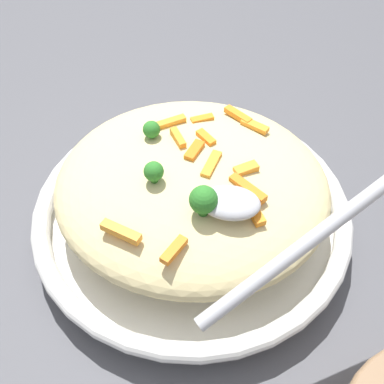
# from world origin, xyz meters

# --- Properties ---
(ground_plane) EXTENTS (2.40, 2.40, 0.00)m
(ground_plane) POSITION_xyz_m (0.00, 0.00, 0.00)
(ground_plane) COLOR #4C4C51
(serving_bowl) EXTENTS (0.35, 0.35, 0.04)m
(serving_bowl) POSITION_xyz_m (0.00, 0.00, 0.02)
(serving_bowl) COLOR white
(serving_bowl) RESTS_ON ground_plane
(pasta_mound) EXTENTS (0.29, 0.27, 0.07)m
(pasta_mound) POSITION_xyz_m (0.00, 0.00, 0.07)
(pasta_mound) COLOR #DBC689
(pasta_mound) RESTS_ON serving_bowl
(carrot_piece_0) EXTENTS (0.02, 0.04, 0.01)m
(carrot_piece_0) POSITION_xyz_m (0.02, -0.00, 0.11)
(carrot_piece_0) COLOR orange
(carrot_piece_0) RESTS_ON pasta_mound
(carrot_piece_1) EXTENTS (0.02, 0.03, 0.01)m
(carrot_piece_1) POSITION_xyz_m (-0.00, -0.10, 0.11)
(carrot_piece_1) COLOR orange
(carrot_piece_1) RESTS_ON pasta_mound
(carrot_piece_2) EXTENTS (0.04, 0.02, 0.01)m
(carrot_piece_2) POSITION_xyz_m (-0.05, -0.09, 0.11)
(carrot_piece_2) COLOR orange
(carrot_piece_2) RESTS_ON pasta_mound
(carrot_piece_3) EXTENTS (0.03, 0.03, 0.01)m
(carrot_piece_3) POSITION_xyz_m (0.04, 0.08, 0.11)
(carrot_piece_3) COLOR orange
(carrot_piece_3) RESTS_ON pasta_mound
(carrot_piece_4) EXTENTS (0.02, 0.02, 0.01)m
(carrot_piece_4) POSITION_xyz_m (0.01, 0.04, 0.11)
(carrot_piece_4) COLOR orange
(carrot_piece_4) RESTS_ON pasta_mound
(carrot_piece_5) EXTENTS (0.03, 0.02, 0.01)m
(carrot_piece_5) POSITION_xyz_m (-0.03, 0.06, 0.11)
(carrot_piece_5) COLOR orange
(carrot_piece_5) RESTS_ON pasta_mound
(carrot_piece_6) EXTENTS (0.03, 0.04, 0.01)m
(carrot_piece_6) POSITION_xyz_m (0.06, -0.05, 0.10)
(carrot_piece_6) COLOR orange
(carrot_piece_6) RESTS_ON pasta_mound
(carrot_piece_7) EXTENTS (0.02, 0.03, 0.01)m
(carrot_piece_7) POSITION_xyz_m (-0.00, 0.02, 0.11)
(carrot_piece_7) COLOR orange
(carrot_piece_7) RESTS_ON pasta_mound
(carrot_piece_8) EXTENTS (0.02, 0.03, 0.01)m
(carrot_piece_8) POSITION_xyz_m (-0.02, 0.03, 0.11)
(carrot_piece_8) COLOR orange
(carrot_piece_8) RESTS_ON pasta_mound
(carrot_piece_9) EXTENTS (0.03, 0.02, 0.01)m
(carrot_piece_9) POSITION_xyz_m (0.00, 0.07, 0.10)
(carrot_piece_9) COLOR orange
(carrot_piece_9) RESTS_ON pasta_mound
(carrot_piece_10) EXTENTS (0.03, 0.02, 0.01)m
(carrot_piece_10) POSITION_xyz_m (0.05, 0.00, 0.11)
(carrot_piece_10) COLOR orange
(carrot_piece_10) RESTS_ON pasta_mound
(carrot_piece_11) EXTENTS (0.04, 0.03, 0.01)m
(carrot_piece_11) POSITION_xyz_m (0.06, -0.03, 0.11)
(carrot_piece_11) COLOR orange
(carrot_piece_11) RESTS_ON pasta_mound
(carrot_piece_12) EXTENTS (0.03, 0.02, 0.01)m
(carrot_piece_12) POSITION_xyz_m (0.06, 0.07, 0.10)
(carrot_piece_12) COLOR orange
(carrot_piece_12) RESTS_ON pasta_mound
(broccoli_floret_0) EXTENTS (0.02, 0.02, 0.02)m
(broccoli_floret_0) POSITION_xyz_m (-0.05, 0.03, 0.12)
(broccoli_floret_0) COLOR #296820
(broccoli_floret_0) RESTS_ON pasta_mound
(broccoli_floret_1) EXTENTS (0.02, 0.02, 0.03)m
(broccoli_floret_1) POSITION_xyz_m (-0.03, -0.03, 0.12)
(broccoli_floret_1) COLOR #296820
(broccoli_floret_1) RESTS_ON pasta_mound
(broccoli_floret_2) EXTENTS (0.03, 0.03, 0.03)m
(broccoli_floret_2) POSITION_xyz_m (0.02, -0.06, 0.12)
(broccoli_floret_2) COLOR #296820
(broccoli_floret_2) RESTS_ON pasta_mound
(serving_spoon) EXTENTS (0.16, 0.15, 0.08)m
(serving_spoon) POSITION_xyz_m (0.07, -0.08, 0.13)
(serving_spoon) COLOR #B7B7BC
(serving_spoon) RESTS_ON pasta_mound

